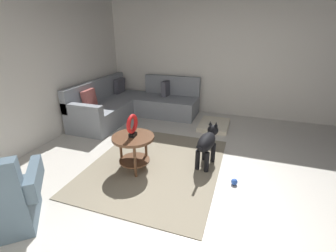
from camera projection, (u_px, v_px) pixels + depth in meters
name	position (u px, v px, depth m)	size (l,w,h in m)	color
ground_plane	(198.00, 182.00, 3.26)	(6.00, 6.00, 0.10)	beige
wall_back	(16.00, 70.00, 3.60)	(6.00, 0.12, 2.70)	silver
wall_right	(228.00, 57.00, 5.29)	(0.12, 6.00, 2.70)	silver
area_rug	(156.00, 165.00, 3.58)	(2.30, 1.90, 0.01)	gray
sectional_couch	(132.00, 105.00, 5.47)	(2.20, 2.25, 0.88)	gray
side_table	(134.00, 144.00, 3.33)	(0.60, 0.60, 0.54)	brown
torus_sculpture	(132.00, 125.00, 3.22)	(0.28, 0.08, 0.33)	black
dog_bed_mat	(214.00, 125.00, 4.98)	(0.80, 0.60, 0.09)	beige
dog	(207.00, 142.00, 3.47)	(0.85, 0.29, 0.63)	black
dog_toy_ball	(234.00, 182.00, 3.12)	(0.09, 0.09, 0.09)	blue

